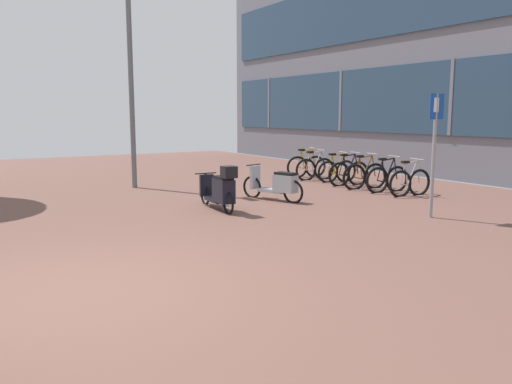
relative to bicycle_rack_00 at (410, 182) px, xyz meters
name	(u,v)px	position (x,y,z in m)	size (l,w,h in m)	color
ground	(202,275)	(-7.32, -3.05, -0.37)	(21.00, 40.00, 0.13)	#292D28
bicycle_rack_00	(410,182)	(0.00, 0.00, 0.00)	(1.33, 0.48, 0.98)	black
bicycle_rack_01	(387,179)	(-0.02, 0.76, 0.01)	(1.37, 0.48, 1.00)	black
bicycle_rack_02	(365,176)	(-0.11, 1.52, 0.02)	(1.41, 0.48, 1.02)	black
bicycle_rack_03	(349,173)	(-0.02, 2.28, 0.01)	(1.39, 0.48, 1.01)	black
bicycle_rack_04	(337,171)	(0.18, 3.04, -0.01)	(1.30, 0.47, 0.96)	black
bicycle_rack_05	(315,169)	(-0.07, 3.79, 0.00)	(1.37, 0.48, 0.99)	black
bicycle_rack_06	(306,166)	(0.16, 4.55, 0.01)	(1.34, 0.51, 1.01)	black
scooter_near	(221,190)	(-5.05, 0.74, 0.12)	(0.52, 1.81, 1.03)	black
scooter_mid	(277,184)	(-3.30, 1.17, 0.05)	(0.80, 1.75, 0.86)	black
parking_sign	(434,142)	(-1.79, -2.15, 1.18)	(0.40, 0.07, 2.46)	gray
lamp_post	(131,70)	(-5.49, 5.13, 2.93)	(0.20, 0.52, 5.90)	slate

